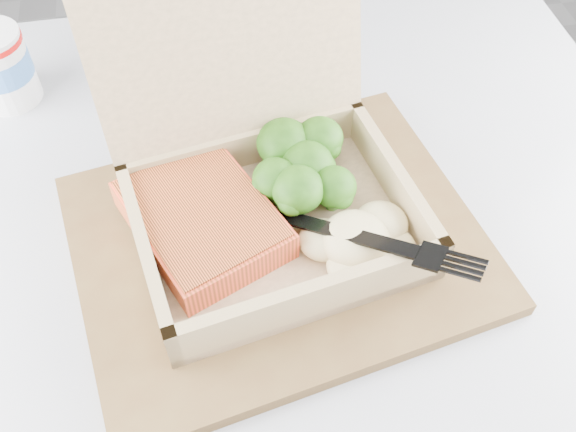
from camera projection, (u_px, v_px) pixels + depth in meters
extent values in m
cylinder|color=black|center=(284.00, 414.00, 0.84)|extent=(0.08, 0.08, 0.69)
cube|color=#9EA0A7|center=(282.00, 263.00, 0.56)|extent=(0.76, 0.76, 0.03)
cube|color=brown|center=(278.00, 242.00, 0.55)|extent=(0.38, 0.32, 0.01)
cube|color=tan|center=(276.00, 233.00, 0.54)|extent=(0.25, 0.21, 0.01)
cube|color=#9A8258|center=(147.00, 258.00, 0.50)|extent=(0.04, 0.17, 0.05)
cube|color=#9A8258|center=(394.00, 185.00, 0.55)|extent=(0.04, 0.17, 0.05)
cube|color=#9A8258|center=(314.00, 301.00, 0.48)|extent=(0.22, 0.05, 0.05)
cube|color=#9A8258|center=(245.00, 152.00, 0.57)|extent=(0.22, 0.05, 0.05)
cube|color=tan|center=(228.00, 41.00, 0.51)|extent=(0.23, 0.09, 0.17)
cube|color=#FB5231|center=(202.00, 220.00, 0.52)|extent=(0.15, 0.16, 0.03)
ellipsoid|color=beige|center=(355.00, 239.00, 0.51)|extent=(0.09, 0.08, 0.03)
cube|color=black|center=(277.00, 204.00, 0.52)|extent=(0.10, 0.09, 0.03)
cube|color=black|center=(377.00, 247.00, 0.49)|extent=(0.05, 0.05, 0.01)
cylinder|color=silver|center=(0.00, 67.00, 0.64)|extent=(0.06, 0.06, 0.08)
cube|color=white|center=(285.00, 108.00, 0.66)|extent=(0.13, 0.17, 0.00)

